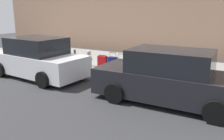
{
  "coord_description": "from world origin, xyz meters",
  "views": [
    {
      "loc": [
        -6.95,
        8.39,
        2.8
      ],
      "look_at": [
        -2.36,
        0.59,
        0.52
      ],
      "focal_mm": 37.47,
      "sensor_mm": 36.0,
      "label": 1
    }
  ],
  "objects_px": {
    "suitcase_olive_3": "(133,66)",
    "suitcase_red_6": "(103,62)",
    "bollard_post": "(75,57)",
    "suitcase_navy_5": "(113,63)",
    "fire_hydrant": "(89,58)",
    "suitcase_silver_2": "(144,67)",
    "parked_car_charcoal_0": "(169,78)",
    "suitcase_maroon_0": "(166,70)",
    "suitcase_black_4": "(122,65)",
    "parking_meter": "(192,59)",
    "suitcase_teal_1": "(154,68)",
    "parked_car_white_1": "(38,59)"
  },
  "relations": [
    {
      "from": "parked_car_white_1",
      "to": "suitcase_olive_3",
      "type": "bearing_deg",
      "value": -145.39
    },
    {
      "from": "bollard_post",
      "to": "parked_car_white_1",
      "type": "bearing_deg",
      "value": 83.64
    },
    {
      "from": "suitcase_olive_3",
      "to": "suitcase_red_6",
      "type": "bearing_deg",
      "value": 3.77
    },
    {
      "from": "suitcase_silver_2",
      "to": "bollard_post",
      "type": "distance_m",
      "value": 3.72
    },
    {
      "from": "suitcase_black_4",
      "to": "suitcase_olive_3",
      "type": "bearing_deg",
      "value": -172.19
    },
    {
      "from": "suitcase_red_6",
      "to": "parking_meter",
      "type": "bearing_deg",
      "value": -175.41
    },
    {
      "from": "parked_car_charcoal_0",
      "to": "suitcase_navy_5",
      "type": "bearing_deg",
      "value": -34.53
    },
    {
      "from": "suitcase_red_6",
      "to": "parked_car_charcoal_0",
      "type": "distance_m",
      "value": 4.55
    },
    {
      "from": "parking_meter",
      "to": "suitcase_maroon_0",
      "type": "bearing_deg",
      "value": 11.21
    },
    {
      "from": "suitcase_silver_2",
      "to": "parked_car_charcoal_0",
      "type": "bearing_deg",
      "value": 128.17
    },
    {
      "from": "suitcase_silver_2",
      "to": "suitcase_navy_5",
      "type": "bearing_deg",
      "value": -0.4
    },
    {
      "from": "suitcase_teal_1",
      "to": "suitcase_red_6",
      "type": "xyz_separation_m",
      "value": [
        2.58,
        0.05,
        -0.04
      ]
    },
    {
      "from": "suitcase_maroon_0",
      "to": "parked_car_white_1",
      "type": "relative_size",
      "value": 0.18
    },
    {
      "from": "suitcase_silver_2",
      "to": "parked_car_white_1",
      "type": "relative_size",
      "value": 0.18
    },
    {
      "from": "bollard_post",
      "to": "fire_hydrant",
      "type": "bearing_deg",
      "value": -168.88
    },
    {
      "from": "suitcase_olive_3",
      "to": "suitcase_black_4",
      "type": "relative_size",
      "value": 0.91
    },
    {
      "from": "suitcase_maroon_0",
      "to": "suitcase_black_4",
      "type": "relative_size",
      "value": 1.01
    },
    {
      "from": "suitcase_teal_1",
      "to": "bollard_post",
      "type": "height_order",
      "value": "bollard_post"
    },
    {
      "from": "suitcase_maroon_0",
      "to": "suitcase_olive_3",
      "type": "xyz_separation_m",
      "value": [
        1.47,
        0.02,
        -0.02
      ]
    },
    {
      "from": "parking_meter",
      "to": "suitcase_silver_2",
      "type": "bearing_deg",
      "value": 7.67
    },
    {
      "from": "suitcase_red_6",
      "to": "suitcase_teal_1",
      "type": "bearing_deg",
      "value": -178.98
    },
    {
      "from": "suitcase_navy_5",
      "to": "parking_meter",
      "type": "distance_m",
      "value": 3.58
    },
    {
      "from": "suitcase_navy_5",
      "to": "fire_hydrant",
      "type": "distance_m",
      "value": 1.38
    },
    {
      "from": "suitcase_silver_2",
      "to": "suitcase_red_6",
      "type": "xyz_separation_m",
      "value": [
        2.1,
        0.06,
        -0.0
      ]
    },
    {
      "from": "parked_car_charcoal_0",
      "to": "suitcase_olive_3",
      "type": "bearing_deg",
      "value": -45.35
    },
    {
      "from": "suitcase_olive_3",
      "to": "parked_car_charcoal_0",
      "type": "distance_m",
      "value": 3.36
    },
    {
      "from": "suitcase_black_4",
      "to": "fire_hydrant",
      "type": "height_order",
      "value": "fire_hydrant"
    },
    {
      "from": "suitcase_teal_1",
      "to": "suitcase_black_4",
      "type": "relative_size",
      "value": 0.93
    },
    {
      "from": "suitcase_maroon_0",
      "to": "bollard_post",
      "type": "height_order",
      "value": "suitcase_maroon_0"
    },
    {
      "from": "suitcase_black_4",
      "to": "suitcase_maroon_0",
      "type": "bearing_deg",
      "value": -177.25
    },
    {
      "from": "fire_hydrant",
      "to": "parking_meter",
      "type": "distance_m",
      "value": 4.93
    },
    {
      "from": "suitcase_maroon_0",
      "to": "parking_meter",
      "type": "height_order",
      "value": "parking_meter"
    },
    {
      "from": "suitcase_silver_2",
      "to": "suitcase_black_4",
      "type": "distance_m",
      "value": 1.05
    },
    {
      "from": "suitcase_silver_2",
      "to": "bollard_post",
      "type": "relative_size",
      "value": 1.07
    },
    {
      "from": "bollard_post",
      "to": "parking_meter",
      "type": "relative_size",
      "value": 0.61
    },
    {
      "from": "parking_meter",
      "to": "parked_car_charcoal_0",
      "type": "distance_m",
      "value": 2.61
    },
    {
      "from": "suitcase_red_6",
      "to": "suitcase_black_4",
      "type": "bearing_deg",
      "value": -178.32
    },
    {
      "from": "fire_hydrant",
      "to": "parked_car_charcoal_0",
      "type": "xyz_separation_m",
      "value": [
        -4.78,
        2.35,
        0.22
      ]
    },
    {
      "from": "suitcase_silver_2",
      "to": "suitcase_black_4",
      "type": "relative_size",
      "value": 1.04
    },
    {
      "from": "bollard_post",
      "to": "suitcase_teal_1",
      "type": "bearing_deg",
      "value": -178.35
    },
    {
      "from": "fire_hydrant",
      "to": "suitcase_navy_5",
      "type": "bearing_deg",
      "value": 179.9
    },
    {
      "from": "suitcase_olive_3",
      "to": "parked_car_white_1",
      "type": "xyz_separation_m",
      "value": [
        3.44,
        2.38,
        0.4
      ]
    },
    {
      "from": "suitcase_olive_3",
      "to": "bollard_post",
      "type": "height_order",
      "value": "bollard_post"
    },
    {
      "from": "suitcase_navy_5",
      "to": "fire_hydrant",
      "type": "height_order",
      "value": "fire_hydrant"
    },
    {
      "from": "suitcase_teal_1",
      "to": "bollard_post",
      "type": "bearing_deg",
      "value": 1.65
    },
    {
      "from": "suitcase_maroon_0",
      "to": "suitcase_navy_5",
      "type": "distance_m",
      "value": 2.53
    },
    {
      "from": "suitcase_navy_5",
      "to": "suitcase_black_4",
      "type": "bearing_deg",
      "value": 175.42
    },
    {
      "from": "suitcase_navy_5",
      "to": "parked_car_charcoal_0",
      "type": "bearing_deg",
      "value": 145.47
    },
    {
      "from": "suitcase_navy_5",
      "to": "parked_car_white_1",
      "type": "distance_m",
      "value": 3.36
    },
    {
      "from": "suitcase_teal_1",
      "to": "suitcase_olive_3",
      "type": "xyz_separation_m",
      "value": [
        1.0,
        -0.06,
        -0.08
      ]
    }
  ]
}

